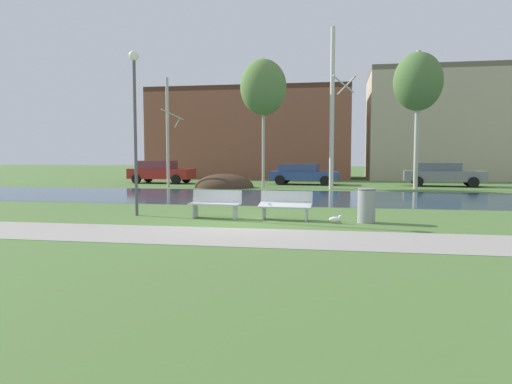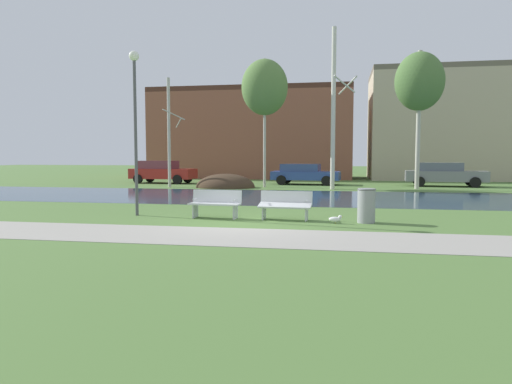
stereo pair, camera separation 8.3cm
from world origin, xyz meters
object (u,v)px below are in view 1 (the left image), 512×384
Objects in this scene: bench_right at (285,204)px; streetlamp at (135,106)px; parked_sedan_second_blue at (303,173)px; parked_hatch_third_grey at (442,174)px; trash_bin at (366,205)px; parked_van_nearest_red at (160,171)px; bench_left at (215,203)px; seagull at (336,219)px.

streetlamp is at bearing 177.85° from bench_right.
bench_right is at bearing -2.15° from streetlamp.
parked_hatch_third_grey reaches higher than parked_sedan_second_blue.
streetlamp is at bearing -127.37° from parked_hatch_third_grey.
parked_hatch_third_grey reaches higher than bench_right.
bench_right is at bearing 175.38° from trash_bin.
parked_van_nearest_red reaches higher than trash_bin.
streetlamp reaches higher than parked_hatch_third_grey.
bench_left is 1.00× the size of bench_right.
bench_left is 0.36× the size of parked_sedan_second_blue.
seagull is at bearing -159.88° from trash_bin.
bench_right is 5.77m from streetlamp.
parked_van_nearest_red is at bearing 116.50° from bench_left.
bench_right is at bearing -87.39° from parked_sedan_second_blue.
parked_van_nearest_red reaches higher than seagull.
trash_bin is at bearing -2.41° from bench_left.
parked_sedan_second_blue is (-0.79, 17.25, 0.26)m from bench_right.
streetlamp is (-6.40, 0.70, 3.40)m from seagull.
seagull is at bearing -110.14° from parked_hatch_third_grey.
trash_bin is 0.22× the size of parked_van_nearest_red.
bench_left reaches higher than seagull.
trash_bin is at bearing -52.77° from parked_van_nearest_red.
bench_left and bench_right have the same top height.
seagull is 0.09× the size of parked_sedan_second_blue.
parked_sedan_second_blue is at bearing 1.49° from parked_van_nearest_red.
bench_right is 2.40m from trash_bin.
parked_sedan_second_blue is (4.10, 17.07, -2.79)m from streetlamp.
seagull is at bearing -6.21° from streetlamp.
streetlamp is 17.98m from parked_van_nearest_red.
parked_sedan_second_blue is 0.93× the size of parked_hatch_third_grey.
parked_hatch_third_grey is at bearing 69.86° from seagull.
bench_right is 0.36× the size of parked_van_nearest_red.
streetlamp is at bearing 176.10° from bench_left.
streetlamp reaches higher than parked_van_nearest_red.
bench_left is at bearing -120.82° from parked_hatch_third_grey.
trash_bin reaches higher than bench_right.
parked_van_nearest_red reaches higher than bench_left.
bench_left is 0.31× the size of streetlamp.
parked_van_nearest_red is at bearing -178.51° from parked_sedan_second_blue.
trash_bin is 2.42× the size of seagull.
bench_right is 0.36× the size of parked_sedan_second_blue.
bench_left is at bearing 172.12° from seagull.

